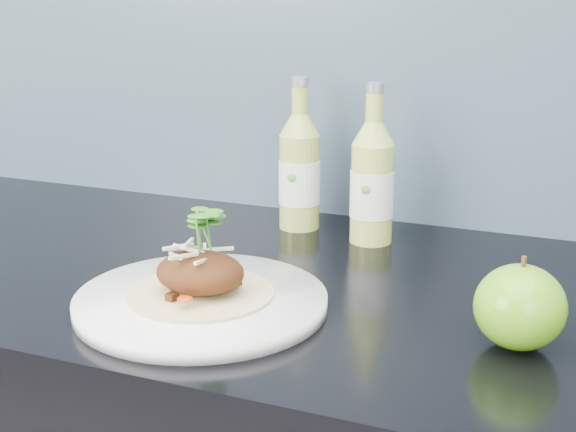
{
  "coord_description": "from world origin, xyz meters",
  "views": [
    {
      "loc": [
        0.3,
        0.84,
        1.25
      ],
      "look_at": [
        -0.02,
        1.63,
        1.0
      ],
      "focal_mm": 50.0,
      "sensor_mm": 36.0,
      "label": 1
    }
  ],
  "objects_px": {
    "green_apple": "(520,307)",
    "cider_bottle_right": "(372,183)",
    "dinner_plate": "(201,301)",
    "cider_bottle_left": "(299,172)"
  },
  "relations": [
    {
      "from": "green_apple",
      "to": "cider_bottle_right",
      "type": "relative_size",
      "value": 0.43
    },
    {
      "from": "cider_bottle_left",
      "to": "cider_bottle_right",
      "type": "distance_m",
      "value": 0.12
    },
    {
      "from": "dinner_plate",
      "to": "green_apple",
      "type": "height_order",
      "value": "green_apple"
    },
    {
      "from": "dinner_plate",
      "to": "cider_bottle_left",
      "type": "distance_m",
      "value": 0.34
    },
    {
      "from": "green_apple",
      "to": "cider_bottle_right",
      "type": "distance_m",
      "value": 0.36
    },
    {
      "from": "dinner_plate",
      "to": "cider_bottle_left",
      "type": "height_order",
      "value": "cider_bottle_left"
    },
    {
      "from": "cider_bottle_right",
      "to": "cider_bottle_left",
      "type": "bearing_deg",
      "value": 178.63
    },
    {
      "from": "cider_bottle_left",
      "to": "cider_bottle_right",
      "type": "relative_size",
      "value": 1.0
    },
    {
      "from": "dinner_plate",
      "to": "cider_bottle_left",
      "type": "bearing_deg",
      "value": 92.21
    },
    {
      "from": "green_apple",
      "to": "cider_bottle_left",
      "type": "distance_m",
      "value": 0.46
    }
  ]
}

